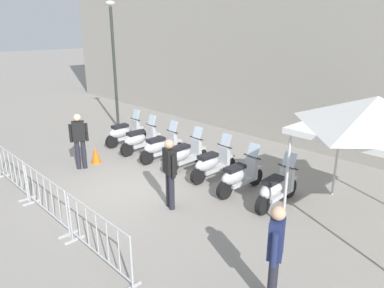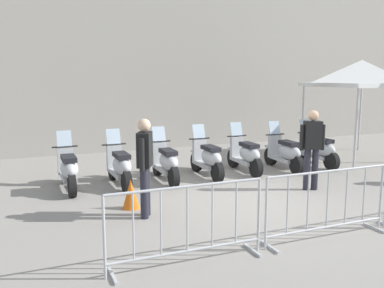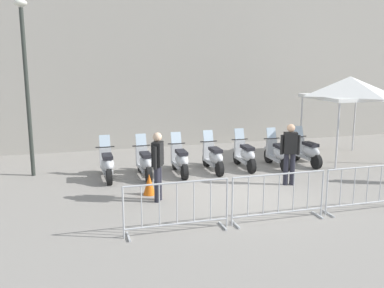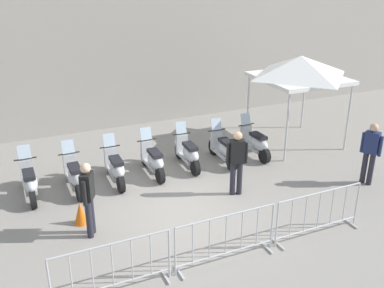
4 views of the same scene
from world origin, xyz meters
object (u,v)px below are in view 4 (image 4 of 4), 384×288
object	(u,v)px
barrier_segment_0	(113,269)
canopy_tent	(300,68)
motorcycle_3	(153,160)
barrier_segment_2	(318,214)
motorcycle_0	(30,182)
motorcycle_4	(188,153)
traffic_cone	(80,213)
barrier_segment_1	(226,239)
motorcycle_6	(255,143)
motorcycle_5	(224,149)
officer_by_barriers	(237,159)
motorcycle_1	(74,176)
motorcycle_2	(115,168)
officer_near_row_end	(88,195)
officer_mid_plaza	(371,150)

from	to	relation	value
barrier_segment_0	canopy_tent	distance (m)	8.97
motorcycle_3	barrier_segment_2	world-z (taller)	motorcycle_3
motorcycle_0	motorcycle_3	size ratio (longest dim) A/B	1.00
motorcycle_4	traffic_cone	distance (m)	3.88
motorcycle_3	motorcycle_4	xyz separation A→B (m)	(1.09, 0.08, 0.00)
motorcycle_0	barrier_segment_1	bearing A→B (deg)	-51.60
canopy_tent	barrier_segment_0	bearing A→B (deg)	-146.51
motorcycle_6	traffic_cone	xyz separation A→B (m)	(-5.62, -1.76, -0.18)
motorcycle_5	officer_by_barriers	distance (m)	2.01
motorcycle_1	barrier_segment_1	world-z (taller)	motorcycle_1
motorcycle_2	motorcycle_5	size ratio (longest dim) A/B	1.00
motorcycle_3	canopy_tent	bearing A→B (deg)	5.63
motorcycle_2	barrier_segment_1	xyz separation A→B (m)	(1.18, -4.20, 0.07)
officer_by_barriers	traffic_cone	size ratio (longest dim) A/B	3.15
motorcycle_4	motorcycle_6	world-z (taller)	same
motorcycle_5	officer_by_barriers	bearing A→B (deg)	-107.56
motorcycle_1	barrier_segment_2	size ratio (longest dim) A/B	0.79
barrier_segment_0	canopy_tent	bearing A→B (deg)	33.49
motorcycle_0	officer_near_row_end	distance (m)	2.56
motorcycle_2	barrier_segment_1	distance (m)	4.37
barrier_segment_2	officer_by_barriers	bearing A→B (deg)	107.71
officer_by_barriers	barrier_segment_0	bearing A→B (deg)	-147.43
motorcycle_2	canopy_tent	xyz separation A→B (m)	(6.20, 0.58, 2.06)
motorcycle_0	canopy_tent	xyz separation A→B (m)	(8.39, 0.54, 2.06)
motorcycle_4	motorcycle_5	size ratio (longest dim) A/B	1.00
motorcycle_4	motorcycle_2	bearing A→B (deg)	-176.04
motorcycle_1	motorcycle_6	distance (m)	5.48
barrier_segment_2	officer_near_row_end	world-z (taller)	officer_near_row_end
barrier_segment_1	barrier_segment_2	world-z (taller)	same
motorcycle_0	traffic_cone	size ratio (longest dim) A/B	3.13
barrier_segment_2	canopy_tent	world-z (taller)	canopy_tent
motorcycle_6	barrier_segment_2	distance (m)	4.36
officer_mid_plaza	motorcycle_6	bearing A→B (deg)	123.68
barrier_segment_0	motorcycle_0	bearing A→B (deg)	104.30
barrier_segment_2	officer_by_barriers	size ratio (longest dim) A/B	1.26
motorcycle_5	canopy_tent	distance (m)	3.61
officer_near_row_end	motorcycle_1	bearing A→B (deg)	89.69
officer_by_barriers	canopy_tent	size ratio (longest dim) A/B	0.59
barrier_segment_0	canopy_tent	size ratio (longest dim) A/B	0.75
motorcycle_4	canopy_tent	world-z (taller)	canopy_tent
motorcycle_1	canopy_tent	distance (m)	7.60
motorcycle_3	traffic_cone	world-z (taller)	motorcycle_3
motorcycle_3	canopy_tent	world-z (taller)	canopy_tent
motorcycle_6	motorcycle_3	bearing A→B (deg)	-179.71
motorcycle_1	officer_mid_plaza	distance (m)	7.81
motorcycle_4	canopy_tent	distance (m)	4.53
motorcycle_2	motorcycle_4	world-z (taller)	same
barrier_segment_0	canopy_tent	world-z (taller)	canopy_tent
motorcycle_1	barrier_segment_1	size ratio (longest dim) A/B	0.79
motorcycle_5	officer_by_barriers	world-z (taller)	officer_by_barriers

